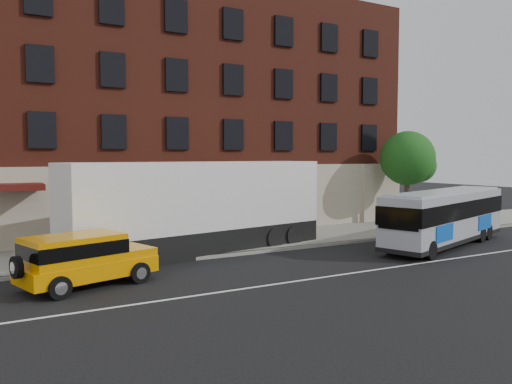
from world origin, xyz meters
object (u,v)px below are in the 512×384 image
sign_pole (70,237)px  yellow_suv (82,257)px  city_bus (446,215)px  shipping_container (200,208)px  street_tree (408,160)px

sign_pole → yellow_suv: 2.65m
sign_pole → yellow_suv: (-0.02, -2.62, -0.36)m
yellow_suv → city_bus: bearing=-1.6°
city_bus → shipping_container: size_ratio=0.80×
street_tree → yellow_suv: 23.09m
street_tree → city_bus: street_tree is taller
city_bus → shipping_container: bearing=159.9°
yellow_suv → shipping_container: (6.20, 3.85, 1.09)m
sign_pole → shipping_container: shipping_container is taller
yellow_suv → shipping_container: bearing=31.8°
city_bus → yellow_suv: city_bus is taller
city_bus → sign_pole: bearing=170.2°
street_tree → shipping_container: size_ratio=0.46×
city_bus → shipping_container: (-11.94, 4.36, 0.58)m
street_tree → shipping_container: (-15.86, -2.11, -2.23)m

